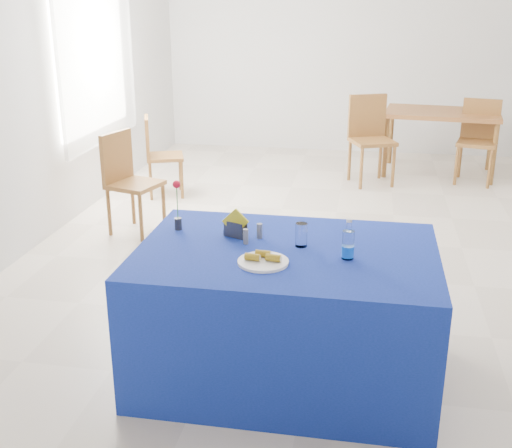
% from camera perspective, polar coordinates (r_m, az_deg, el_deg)
% --- Properties ---
extents(floor, '(7.00, 7.00, 0.00)m').
position_cam_1_polar(floor, '(5.71, 6.72, -1.39)').
color(floor, beige).
rests_on(floor, ground).
extents(room_shell, '(7.00, 7.00, 7.00)m').
position_cam_1_polar(room_shell, '(5.34, 7.49, 16.40)').
color(room_shell, silver).
rests_on(room_shell, ground).
extents(window_pane, '(0.04, 1.50, 1.60)m').
position_cam_1_polar(window_pane, '(6.73, -14.46, 14.92)').
color(window_pane, white).
rests_on(window_pane, room_shell).
extents(curtain, '(0.04, 1.75, 1.85)m').
position_cam_1_polar(curtain, '(6.70, -13.90, 14.95)').
color(curtain, white).
rests_on(curtain, room_shell).
extents(plate, '(0.26, 0.26, 0.01)m').
position_cam_1_polar(plate, '(3.25, 0.64, -3.38)').
color(plate, white).
rests_on(plate, blue_table).
extents(drinking_glass, '(0.07, 0.07, 0.13)m').
position_cam_1_polar(drinking_glass, '(3.45, 4.05, -0.97)').
color(drinking_glass, white).
rests_on(drinking_glass, blue_table).
extents(salt_shaker, '(0.03, 0.03, 0.08)m').
position_cam_1_polar(salt_shaker, '(3.49, -0.92, -1.12)').
color(salt_shaker, slate).
rests_on(salt_shaker, blue_table).
extents(pepper_shaker, '(0.03, 0.03, 0.08)m').
position_cam_1_polar(pepper_shaker, '(3.57, 0.32, -0.62)').
color(pepper_shaker, slate).
rests_on(pepper_shaker, blue_table).
extents(blue_table, '(1.60, 1.10, 0.76)m').
position_cam_1_polar(blue_table, '(3.59, 2.65, -7.92)').
color(blue_table, navy).
rests_on(blue_table, floor).
extents(water_bottle, '(0.07, 0.07, 0.21)m').
position_cam_1_polar(water_bottle, '(3.32, 8.18, -1.91)').
color(water_bottle, silver).
rests_on(water_bottle, blue_table).
extents(napkin_holder, '(0.15, 0.10, 0.17)m').
position_cam_1_polar(napkin_holder, '(3.59, -1.83, -0.38)').
color(napkin_holder, '#35363A').
rests_on(napkin_holder, blue_table).
extents(rose_vase, '(0.05, 0.05, 0.29)m').
position_cam_1_polar(rose_vase, '(3.69, -7.00, 1.53)').
color(rose_vase, '#232328').
rests_on(rose_vase, blue_table).
extents(oak_table, '(1.38, 0.97, 0.76)m').
position_cam_1_polar(oak_table, '(7.96, 16.19, 9.07)').
color(oak_table, '#95522B').
rests_on(oak_table, floor).
extents(chair_bg_left, '(0.58, 0.58, 0.99)m').
position_cam_1_polar(chair_bg_left, '(7.43, 10.08, 7.99)').
color(chair_bg_left, '#945B2B').
rests_on(chair_bg_left, floor).
extents(chair_bg_right, '(0.50, 0.50, 0.93)m').
position_cam_1_polar(chair_bg_right, '(7.78, 19.16, 7.49)').
color(chair_bg_right, '#945B2B').
rests_on(chair_bg_right, floor).
extents(chair_win_a, '(0.50, 0.50, 0.91)m').
position_cam_1_polar(chair_win_a, '(5.84, -11.39, 4.25)').
color(chair_win_a, '#945B2B').
rests_on(chair_win_a, floor).
extents(chair_win_b, '(0.48, 0.48, 0.85)m').
position_cam_1_polar(chair_win_b, '(6.89, -8.78, 6.48)').
color(chair_win_b, '#945B2B').
rests_on(chair_win_b, floor).
extents(banana_pieces, '(0.19, 0.10, 0.04)m').
position_cam_1_polar(banana_pieces, '(3.25, 0.64, -2.88)').
color(banana_pieces, yellow).
rests_on(banana_pieces, plate).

